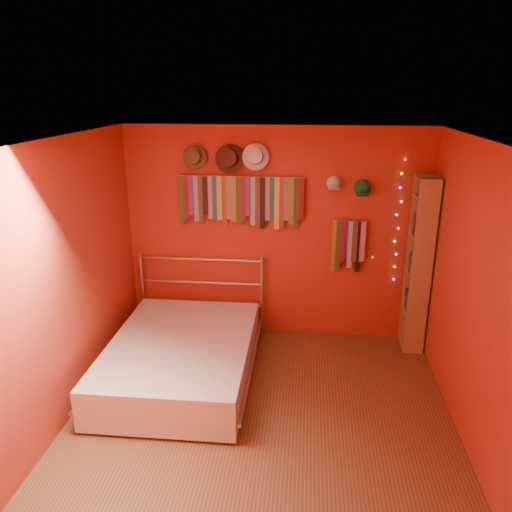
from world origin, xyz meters
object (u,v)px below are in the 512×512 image
(tie_rack, at_px, (242,199))
(bookshelf, at_px, (423,265))
(bed, at_px, (181,357))
(reading_lamp, at_px, (373,257))

(tie_rack, distance_m, bookshelf, 2.16)
(tie_rack, xyz_separation_m, bookshelf, (2.05, -0.16, -0.66))
(bed, bearing_deg, tie_rack, 64.93)
(tie_rack, relative_size, reading_lamp, 5.35)
(reading_lamp, bearing_deg, bed, -154.89)
(tie_rack, bearing_deg, reading_lamp, -5.60)
(bed, bearing_deg, bookshelf, 19.66)
(tie_rack, relative_size, bookshelf, 0.72)
(reading_lamp, height_order, bookshelf, bookshelf)
(tie_rack, distance_m, reading_lamp, 1.61)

